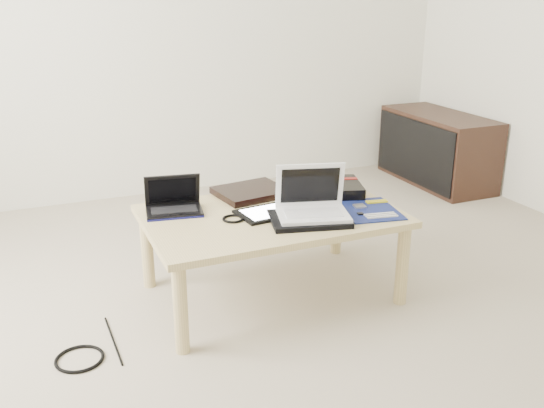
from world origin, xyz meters
name	(u,v)px	position (x,y,z in m)	size (l,w,h in m)	color
ground	(300,329)	(0.00, 0.00, 0.00)	(4.00, 4.00, 0.00)	beige
coffee_table	(271,223)	(0.01, 0.33, 0.35)	(1.10, 0.70, 0.40)	tan
media_cabinet	(437,149)	(1.77, 1.45, 0.25)	(0.41, 0.90, 0.50)	#372016
book	(251,192)	(0.02, 0.59, 0.42)	(0.35, 0.31, 0.03)	black
netbook	(174,204)	(-0.38, 0.51, 0.44)	(0.27, 0.22, 0.17)	black
tablet	(267,213)	(-0.02, 0.32, 0.41)	(0.27, 0.22, 0.01)	black
remote	(299,201)	(0.18, 0.39, 0.41)	(0.06, 0.23, 0.02)	#B3B3B7
neoprene_sleeve	(309,219)	(0.12, 0.17, 0.41)	(0.33, 0.24, 0.02)	black
white_laptop	(312,204)	(0.14, 0.20, 0.46)	(0.34, 0.28, 0.21)	white
motherboard	(369,210)	(0.42, 0.18, 0.40)	(0.29, 0.34, 0.01)	#0B144A
gpu_box	(346,188)	(0.45, 0.44, 0.43)	(0.20, 0.29, 0.06)	black
cable_coil	(233,219)	(-0.17, 0.31, 0.41)	(0.09, 0.09, 0.01)	black
floor_cable_coil	(80,359)	(-0.87, 0.12, 0.01)	(0.18, 0.18, 0.01)	black
floor_cable_trail	(113,340)	(-0.73, 0.21, 0.00)	(0.01, 0.01, 0.38)	black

